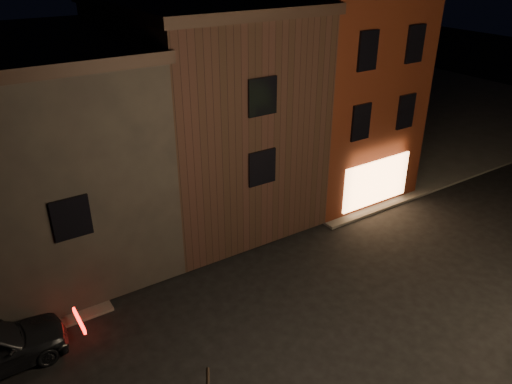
% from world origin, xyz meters
% --- Properties ---
extents(ground, '(120.00, 120.00, 0.00)m').
position_xyz_m(ground, '(0.00, 0.00, 0.00)').
color(ground, black).
rests_on(ground, ground).
extents(sidewalk_far_right, '(30.00, 30.00, 0.12)m').
position_xyz_m(sidewalk_far_right, '(20.00, 20.00, 0.06)').
color(sidewalk_far_right, '#2D2B28').
rests_on(sidewalk_far_right, ground).
extents(corner_building, '(6.50, 8.50, 10.50)m').
position_xyz_m(corner_building, '(8.00, 9.47, 5.40)').
color(corner_building, '#4F1C0E').
rests_on(corner_building, ground).
extents(row_building_a, '(7.30, 10.30, 9.40)m').
position_xyz_m(row_building_a, '(1.50, 10.50, 4.83)').
color(row_building_a, black).
rests_on(row_building_a, ground).
extents(row_building_b, '(7.80, 10.30, 8.40)m').
position_xyz_m(row_building_b, '(-5.75, 10.50, 4.33)').
color(row_building_b, black).
rests_on(row_building_b, ground).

